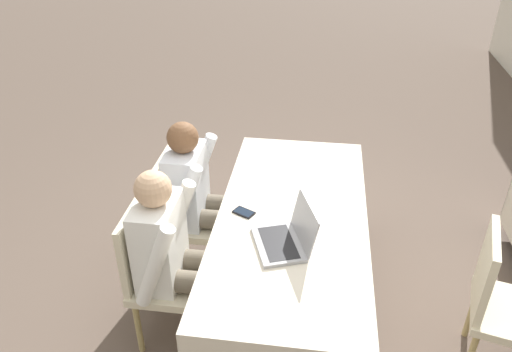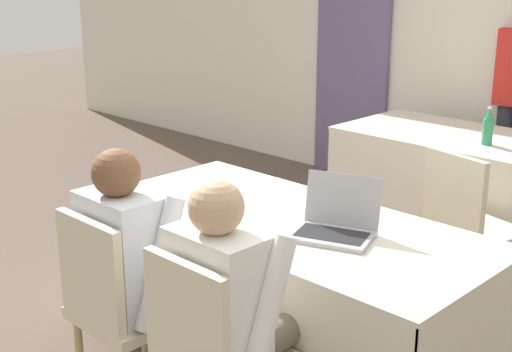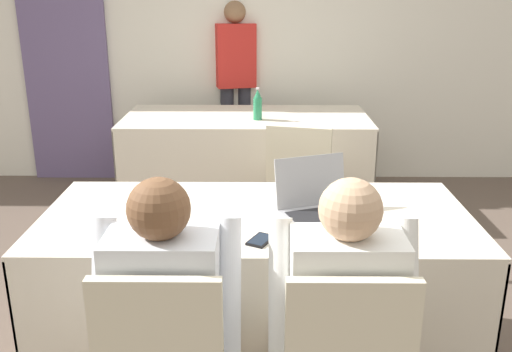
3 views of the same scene
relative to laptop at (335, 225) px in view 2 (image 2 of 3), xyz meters
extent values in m
cube|color=slate|center=(-1.98, 2.74, 0.54)|extent=(0.75, 0.04, 2.65)
cube|color=beige|center=(-0.28, 0.01, -0.06)|extent=(1.90, 0.87, 0.02)
cube|color=beige|center=(-0.28, -0.42, -0.37)|extent=(1.90, 0.01, 0.61)
cube|color=beige|center=(-0.28, 0.44, -0.37)|extent=(1.90, 0.01, 0.61)
cube|color=beige|center=(-1.22, 0.01, -0.37)|extent=(0.01, 0.87, 0.61)
cube|color=beige|center=(-0.37, 2.03, -0.06)|extent=(1.90, 0.87, 0.02)
cube|color=beige|center=(-0.37, 1.61, -0.37)|extent=(1.90, 0.01, 0.61)
cube|color=beige|center=(-0.37, 2.46, -0.37)|extent=(1.90, 0.01, 0.61)
cube|color=beige|center=(-1.32, 2.03, -0.37)|extent=(0.01, 0.87, 0.61)
cylinder|color=#333333|center=(-0.37, 2.03, -0.73)|extent=(0.06, 0.06, 0.11)
cube|color=#99999E|center=(0.01, -0.04, -0.04)|extent=(0.39, 0.33, 0.02)
cube|color=black|center=(0.01, -0.04, -0.03)|extent=(0.33, 0.25, 0.00)
cube|color=#99999E|center=(-0.03, 0.09, 0.08)|extent=(0.33, 0.16, 0.22)
cube|color=black|center=(-0.03, 0.09, 0.08)|extent=(0.30, 0.14, 0.20)
cube|color=black|center=(-0.26, -0.27, -0.04)|extent=(0.12, 0.14, 0.01)
cube|color=#192333|center=(-0.26, -0.27, -0.04)|extent=(0.11, 0.13, 0.00)
cube|color=white|center=(-0.98, 0.05, -0.05)|extent=(0.24, 0.32, 0.00)
cylinder|color=#288456|center=(-0.28, 1.91, 0.04)|extent=(0.07, 0.07, 0.17)
cone|color=#288456|center=(-0.28, 1.91, 0.15)|extent=(0.06, 0.06, 0.06)
cylinder|color=silver|center=(-0.28, 1.91, 0.19)|extent=(0.03, 0.03, 0.01)
cylinder|color=tan|center=(-0.75, -0.47, -0.59)|extent=(0.04, 0.04, 0.39)
cube|color=beige|center=(-0.57, -0.65, -0.37)|extent=(0.44, 0.44, 0.05)
cube|color=beige|center=(-0.57, -0.85, -0.12)|extent=(0.40, 0.04, 0.45)
cube|color=beige|center=(0.02, -0.85, -0.12)|extent=(0.40, 0.04, 0.45)
cylinder|color=tan|center=(-0.11, 1.46, -0.59)|extent=(0.04, 0.04, 0.39)
cylinder|color=tan|center=(0.15, 1.04, -0.59)|extent=(0.04, 0.04, 0.39)
cylinder|color=tan|center=(-0.19, 1.12, -0.59)|extent=(0.04, 0.04, 0.39)
cube|color=beige|center=(0.02, 1.25, -0.37)|extent=(0.53, 0.53, 0.05)
cube|color=beige|center=(-0.02, 1.06, -0.12)|extent=(0.40, 0.13, 0.45)
cylinder|color=#665B4C|center=(-0.48, -0.52, -0.28)|extent=(0.13, 0.42, 0.13)
cylinder|color=#665B4C|center=(-0.66, -0.52, -0.28)|extent=(0.13, 0.42, 0.13)
cylinder|color=#665B4C|center=(-0.48, -0.34, -0.57)|extent=(0.10, 0.10, 0.44)
cylinder|color=#665B4C|center=(-0.66, -0.34, -0.57)|extent=(0.10, 0.10, 0.44)
cube|color=silver|center=(-0.57, -0.70, -0.09)|extent=(0.36, 0.22, 0.52)
cylinder|color=silver|center=(-0.36, -0.66, -0.08)|extent=(0.08, 0.26, 0.54)
cylinder|color=silver|center=(-0.78, -0.66, -0.08)|extent=(0.08, 0.26, 0.54)
sphere|color=brown|center=(-0.57, -0.70, 0.26)|extent=(0.20, 0.20, 0.20)
cylinder|color=#665B4C|center=(0.11, -0.52, -0.28)|extent=(0.13, 0.42, 0.13)
cylinder|color=#665B4C|center=(-0.07, -0.52, -0.28)|extent=(0.13, 0.42, 0.13)
cube|color=white|center=(0.02, -0.70, -0.09)|extent=(0.36, 0.22, 0.52)
cylinder|color=white|center=(0.23, -0.66, -0.08)|extent=(0.08, 0.26, 0.54)
cylinder|color=white|center=(-0.19, -0.66, -0.08)|extent=(0.08, 0.26, 0.54)
sphere|color=tan|center=(0.02, -0.70, 0.26)|extent=(0.20, 0.20, 0.20)
cylinder|color=#33333D|center=(-0.56, 2.75, -0.36)|extent=(0.12, 0.12, 0.85)
camera|label=1|loc=(2.10, 0.13, 1.66)|focal=35.00mm
camera|label=2|loc=(1.74, -2.26, 1.08)|focal=50.00mm
camera|label=3|loc=(-0.26, -2.33, 0.91)|focal=40.00mm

